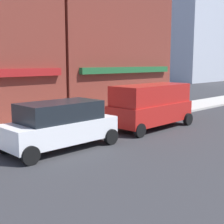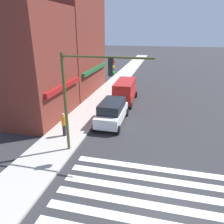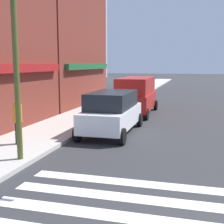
# 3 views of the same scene
# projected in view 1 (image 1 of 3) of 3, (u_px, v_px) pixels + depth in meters

# --- Properties ---
(storefront_row) EXTENTS (17.48, 5.30, 12.51)m
(storefront_row) POSITION_uv_depth(u_px,v_px,m) (68.00, 29.00, 20.52)
(storefront_row) COLOR maroon
(storefront_row) RESTS_ON ground_plane
(suv_white) EXTENTS (4.70, 2.12, 1.94)m
(suv_white) POSITION_uv_depth(u_px,v_px,m) (60.00, 124.00, 12.61)
(suv_white) COLOR white
(suv_white) RESTS_ON ground_plane
(van_red) EXTENTS (5.05, 2.22, 2.34)m
(van_red) POSITION_uv_depth(u_px,v_px,m) (151.00, 104.00, 16.66)
(van_red) COLOR #B21E19
(van_red) RESTS_ON ground_plane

